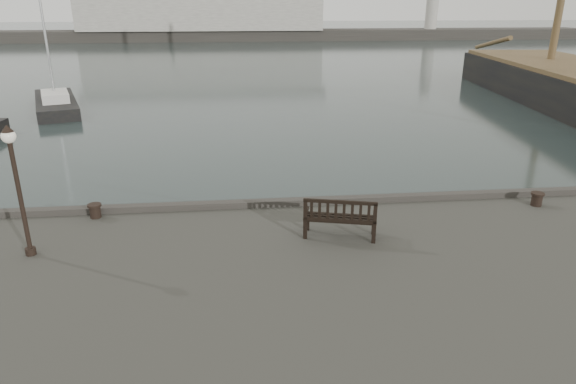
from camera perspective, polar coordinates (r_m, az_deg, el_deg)
The scene contains 7 objects.
ground at distance 16.06m, azimuth 4.12°, elevation -6.26°, with size 400.00×400.00×0.00m, color black.
breakwater at distance 106.17m, azimuth -7.56°, elevation 18.66°, with size 140.00×9.50×12.20m.
bench at distance 13.06m, azimuth 5.78°, elevation -3.64°, with size 1.91×1.06×1.04m.
bollard_left at distance 15.17m, azimuth -20.65°, elevation -1.97°, with size 0.38×0.38×0.39m, color black.
bollard_right at distance 16.71m, azimuth 25.92°, elevation -0.72°, with size 0.38×0.38×0.40m, color black.
lamp_post at distance 12.99m, azimuth -28.00°, elevation 1.77°, with size 0.31×0.31×3.13m.
yacht_d at distance 40.35m, azimuth -24.34°, elevation 8.67°, with size 5.56×9.91×12.07m.
Camera 1 is at (-2.67, -14.12, 7.19)m, focal length 32.00 mm.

